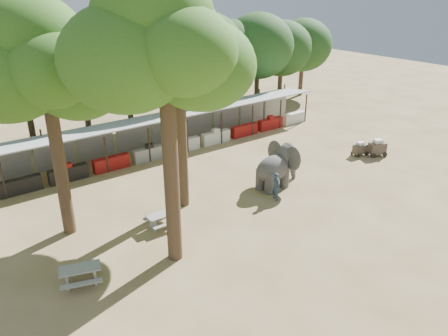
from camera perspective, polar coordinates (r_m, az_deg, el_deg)
ground at (r=21.95m, az=10.12°, el=-8.32°), size 100.00×100.00×0.00m
vendor_stalls at (r=31.45m, az=-8.33°, el=4.16°), size 28.00×2.99×2.80m
yard_tree_left at (r=20.41m, az=-23.07°, el=12.56°), size 7.10×6.90×11.02m
yard_tree_center at (r=16.73m, az=-8.54°, el=15.61°), size 7.10×6.90×12.04m
yard_tree_back at (r=21.73m, az=-6.64°, el=15.67°), size 7.10×6.90×11.36m
backdrop_trees at (r=34.88m, az=-13.03°, el=13.07°), size 46.46×5.95×8.33m
elephant at (r=25.95m, az=7.01°, el=0.25°), size 3.39×2.58×2.57m
handler at (r=24.53m, az=6.83°, el=-2.39°), size 0.49×0.64×1.62m
picnic_table_near at (r=18.97m, az=-18.22°, el=-12.95°), size 1.98×1.87×0.80m
picnic_table_far at (r=22.07m, az=-8.15°, el=-6.55°), size 1.48×1.34×0.73m
cart_front at (r=32.42m, az=19.38°, el=2.53°), size 1.45×1.24×1.20m
cart_back at (r=32.13m, az=17.31°, el=2.42°), size 1.09×0.80×0.99m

